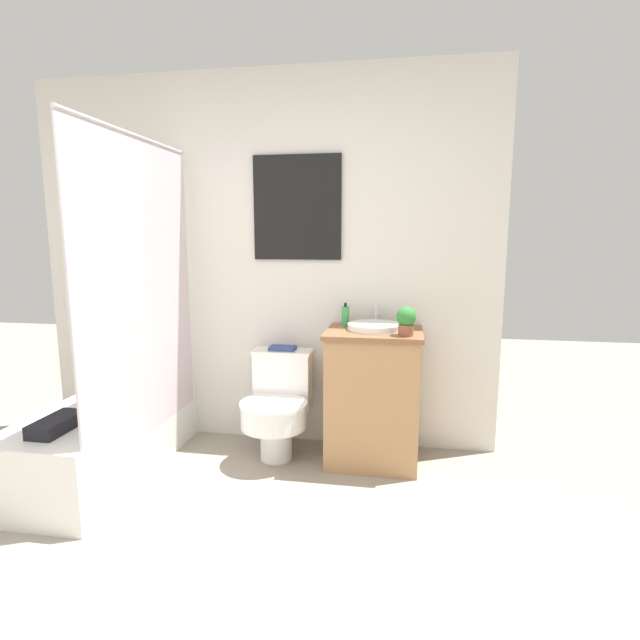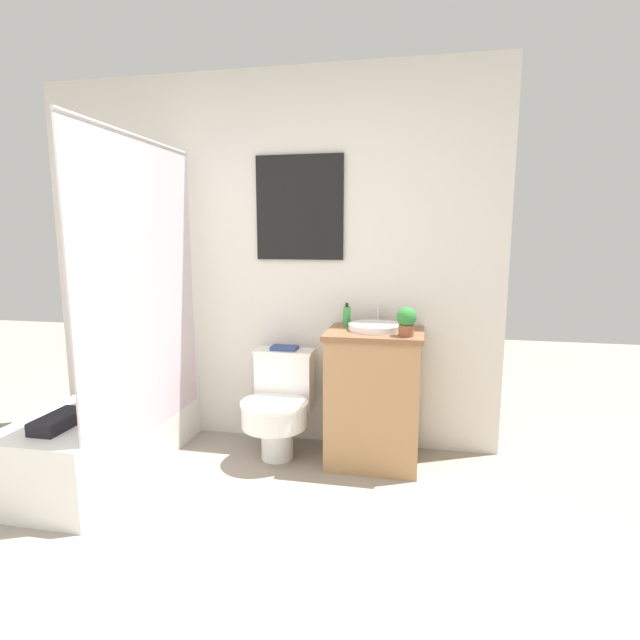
# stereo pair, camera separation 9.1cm
# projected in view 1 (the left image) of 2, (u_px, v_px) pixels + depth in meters

# --- Properties ---
(wall_back) EXTENTS (3.20, 0.07, 2.50)m
(wall_back) POSITION_uv_depth(u_px,v_px,m) (262.00, 261.00, 3.41)
(wall_back) COLOR silver
(wall_back) RESTS_ON ground_plane
(shower_area) EXTENTS (0.60, 1.35, 1.98)m
(shower_area) POSITION_uv_depth(u_px,v_px,m) (108.00, 428.00, 3.02)
(shower_area) COLOR white
(shower_area) RESTS_ON ground_plane
(toilet) EXTENTS (0.43, 0.55, 0.68)m
(toilet) POSITION_uv_depth(u_px,v_px,m) (278.00, 403.00, 3.24)
(toilet) COLOR white
(toilet) RESTS_ON ground_plane
(vanity) EXTENTS (0.59, 0.49, 0.85)m
(vanity) POSITION_uv_depth(u_px,v_px,m) (373.00, 396.00, 3.14)
(vanity) COLOR #AD7F51
(vanity) RESTS_ON ground_plane
(sink) EXTENTS (0.34, 0.37, 0.13)m
(sink) POSITION_uv_depth(u_px,v_px,m) (375.00, 327.00, 3.09)
(sink) COLOR white
(sink) RESTS_ON vanity
(soap_bottle) EXTENTS (0.05, 0.05, 0.15)m
(soap_bottle) POSITION_uv_depth(u_px,v_px,m) (345.00, 316.00, 3.20)
(soap_bottle) COLOR green
(soap_bottle) RESTS_ON vanity
(potted_plant) EXTENTS (0.12, 0.12, 0.17)m
(potted_plant) POSITION_uv_depth(u_px,v_px,m) (406.00, 320.00, 2.90)
(potted_plant) COLOR brown
(potted_plant) RESTS_ON vanity
(book_on_tank) EXTENTS (0.17, 0.12, 0.02)m
(book_on_tank) POSITION_uv_depth(u_px,v_px,m) (283.00, 348.00, 3.32)
(book_on_tank) COLOR #33477F
(book_on_tank) RESTS_ON toilet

